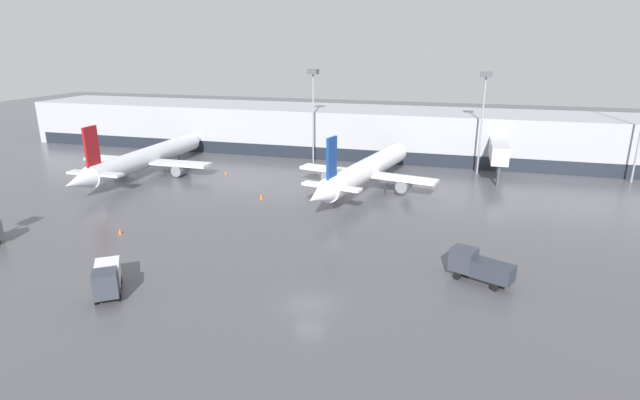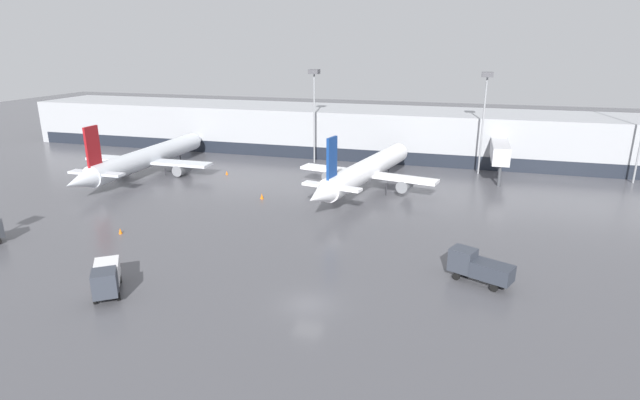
{
  "view_description": "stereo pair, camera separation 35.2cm",
  "coord_description": "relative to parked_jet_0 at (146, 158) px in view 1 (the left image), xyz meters",
  "views": [
    {
      "loc": [
        11.19,
        -36.33,
        21.35
      ],
      "look_at": [
        -4.66,
        19.85,
        3.0
      ],
      "focal_mm": 28.0,
      "sensor_mm": 36.0,
      "label": 1
    },
    {
      "loc": [
        11.53,
        -36.23,
        21.35
      ],
      "look_at": [
        -4.66,
        19.85,
        3.0
      ],
      "focal_mm": 28.0,
      "sensor_mm": 36.0,
      "label": 2
    }
  ],
  "objects": [
    {
      "name": "ground_plane",
      "position": [
        40.06,
        -35.86,
        -2.68
      ],
      "size": [
        320.0,
        320.0,
        0.0
      ],
      "primitive_type": "plane",
      "color": "#4C4C51"
    },
    {
      "name": "terminal_building",
      "position": [
        40.27,
        26.04,
        1.82
      ],
      "size": [
        160.0,
        26.77,
        9.0
      ],
      "color": "#9EA0A5",
      "rests_on": "ground_plane"
    },
    {
      "name": "parked_jet_0",
      "position": [
        0.0,
        0.0,
        0.0
      ],
      "size": [
        23.13,
        37.81,
        10.02
      ],
      "rotation": [
        0.0,
        0.0,
        1.57
      ],
      "color": "silver",
      "rests_on": "ground_plane"
    },
    {
      "name": "parked_jet_2",
      "position": [
        38.22,
        -0.62,
        0.6
      ],
      "size": [
        21.56,
        34.93,
        10.13
      ],
      "rotation": [
        0.0,
        0.0,
        1.36
      ],
      "color": "white",
      "rests_on": "ground_plane"
    },
    {
      "name": "service_truck_0",
      "position": [
        22.23,
        -38.84,
        -1.07
      ],
      "size": [
        4.98,
        5.85,
        2.86
      ],
      "rotation": [
        0.0,
        0.0,
        5.33
      ],
      "color": "silver",
      "rests_on": "ground_plane"
    },
    {
      "name": "service_truck_2",
      "position": [
        54.01,
        -27.32,
        -1.09
      ],
      "size": [
        6.12,
        4.19,
        2.9
      ],
      "rotation": [
        0.0,
        0.0,
        2.72
      ],
      "color": "#2D333D",
      "rests_on": "ground_plane"
    },
    {
      "name": "traffic_cone_0",
      "position": [
        13.88,
        -26.05,
        -2.33
      ],
      "size": [
        0.42,
        0.42,
        0.69
      ],
      "color": "orange",
      "rests_on": "ground_plane"
    },
    {
      "name": "traffic_cone_1",
      "position": [
        13.46,
        2.65,
        -2.36
      ],
      "size": [
        0.42,
        0.42,
        0.64
      ],
      "color": "orange",
      "rests_on": "ground_plane"
    },
    {
      "name": "traffic_cone_2",
      "position": [
        24.54,
        -8.59,
        -2.28
      ],
      "size": [
        0.51,
        0.51,
        0.79
      ],
      "color": "orange",
      "rests_on": "ground_plane"
    },
    {
      "name": "apron_light_mast_0",
      "position": [
        25.17,
        15.63,
        10.84
      ],
      "size": [
        1.8,
        1.8,
        16.97
      ],
      "color": "gray",
      "rests_on": "ground_plane"
    },
    {
      "name": "apron_light_mast_3",
      "position": [
        54.66,
        15.23,
        10.84
      ],
      "size": [
        1.8,
        1.8,
        16.97
      ],
      "color": "gray",
      "rests_on": "ground_plane"
    }
  ]
}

